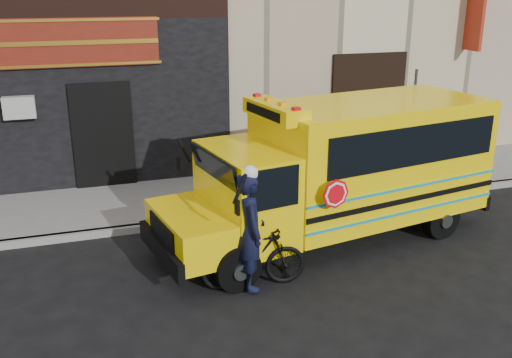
{
  "coord_description": "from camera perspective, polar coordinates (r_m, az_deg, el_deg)",
  "views": [
    {
      "loc": [
        -3.76,
        -8.57,
        4.89
      ],
      "look_at": [
        -0.42,
        1.85,
        1.16
      ],
      "focal_mm": 40.0,
      "sensor_mm": 36.0,
      "label": 1
    }
  ],
  "objects": [
    {
      "name": "sidewalk",
      "position": [
        14.07,
        -1.16,
        -1.21
      ],
      "size": [
        40.0,
        3.0,
        0.15
      ],
      "primitive_type": "cube",
      "color": "slate",
      "rests_on": "ground"
    },
    {
      "name": "curb",
      "position": [
        12.73,
        0.78,
        -3.41
      ],
      "size": [
        40.0,
        0.2,
        0.15
      ],
      "primitive_type": "cube",
      "color": "gray",
      "rests_on": "ground"
    },
    {
      "name": "sign_pole",
      "position": [
        14.37,
        15.35,
        5.19
      ],
      "size": [
        0.07,
        0.26,
        3.02
      ],
      "color": "#3A413D",
      "rests_on": "ground"
    },
    {
      "name": "cyclist",
      "position": [
        9.43,
        -0.59,
        -5.47
      ],
      "size": [
        0.54,
        0.78,
        2.03
      ],
      "primitive_type": "imported",
      "rotation": [
        0.0,
        0.0,
        1.49
      ],
      "color": "black",
      "rests_on": "ground"
    },
    {
      "name": "bicycle",
      "position": [
        9.67,
        -0.24,
        -7.91
      ],
      "size": [
        1.84,
        0.66,
        1.09
      ],
      "primitive_type": "imported",
      "rotation": [
        0.0,
        0.0,
        1.49
      ],
      "color": "black",
      "rests_on": "ground"
    },
    {
      "name": "school_bus",
      "position": [
        11.36,
        8.83,
        1.26
      ],
      "size": [
        7.16,
        3.29,
        2.92
      ],
      "color": "black",
      "rests_on": "ground"
    },
    {
      "name": "ground",
      "position": [
        10.56,
        5.31,
        -8.87
      ],
      "size": [
        120.0,
        120.0,
        0.0
      ],
      "primitive_type": "plane",
      "color": "black",
      "rests_on": "ground"
    }
  ]
}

